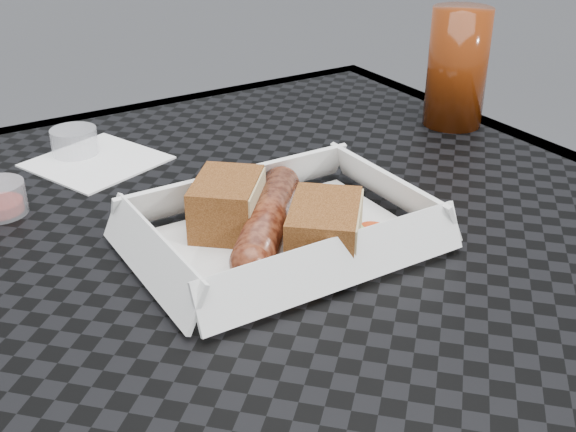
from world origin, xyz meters
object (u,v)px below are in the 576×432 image
object	(u,v)px
patio_table	(258,309)
food_tray	(282,240)
bratwurst	(268,219)
drink_glass	(457,68)

from	to	relation	value
patio_table	food_tray	xyz separation A→B (m)	(0.01, -0.02, 0.08)
food_tray	bratwurst	xyz separation A→B (m)	(-0.01, 0.01, 0.02)
patio_table	bratwurst	world-z (taller)	bratwurst
patio_table	drink_glass	size ratio (longest dim) A/B	5.73
patio_table	bratwurst	distance (m)	0.10
patio_table	food_tray	size ratio (longest dim) A/B	3.64
food_tray	bratwurst	size ratio (longest dim) A/B	1.53
food_tray	drink_glass	size ratio (longest dim) A/B	1.58
patio_table	bratwurst	bearing A→B (deg)	-61.53
food_tray	patio_table	bearing A→B (deg)	125.12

